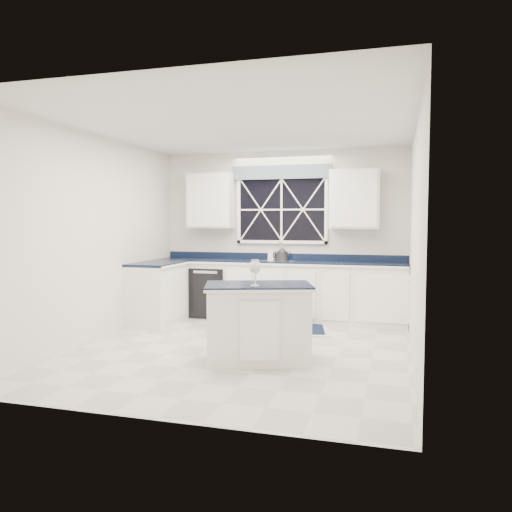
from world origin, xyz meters
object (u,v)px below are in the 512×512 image
(faucet, at_px, (281,250))
(island, at_px, (258,322))
(wine_glass, at_px, (255,268))
(kettle, at_px, (282,255))
(soap_bottle, at_px, (271,253))
(dishwasher, at_px, (213,291))

(faucet, xyz_separation_m, island, (0.34, -2.57, -0.66))
(island, xyz_separation_m, wine_glass, (0.01, -0.17, 0.63))
(kettle, distance_m, soap_bottle, 0.24)
(wine_glass, bearing_deg, kettle, 96.49)
(faucet, relative_size, wine_glass, 1.06)
(kettle, relative_size, wine_glass, 1.01)
(wine_glass, bearing_deg, dishwasher, 119.74)
(faucet, bearing_deg, kettle, -67.89)
(wine_glass, distance_m, soap_bottle, 2.76)
(dishwasher, xyz_separation_m, soap_bottle, (0.95, 0.17, 0.64))
(dishwasher, relative_size, faucet, 2.72)
(dishwasher, distance_m, wine_glass, 3.00)
(island, distance_m, wine_glass, 0.65)
(wine_glass, height_order, soap_bottle, wine_glass)
(soap_bottle, bearing_deg, faucet, 7.48)
(soap_bottle, bearing_deg, wine_glass, -79.53)
(island, distance_m, kettle, 2.51)
(dishwasher, relative_size, kettle, 2.84)
(dishwasher, relative_size, wine_glass, 2.87)
(dishwasher, xyz_separation_m, faucet, (1.10, 0.19, 0.69))
(faucet, xyz_separation_m, soap_bottle, (-0.15, -0.02, -0.05))
(faucet, bearing_deg, dishwasher, -169.98)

